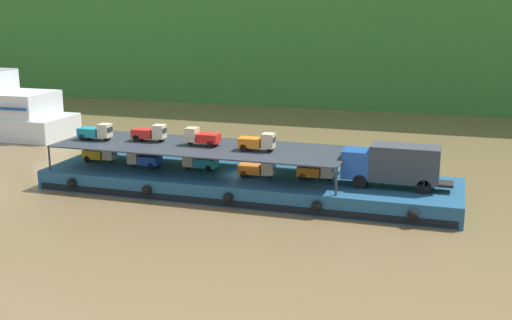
# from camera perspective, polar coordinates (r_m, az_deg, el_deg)

# --- Properties ---
(ground_plane) EXTENTS (400.00, 400.00, 0.00)m
(ground_plane) POSITION_cam_1_polar(r_m,az_deg,el_deg) (49.73, -0.83, -2.96)
(ground_plane) COLOR brown
(cargo_barge) EXTENTS (32.23, 8.63, 1.50)m
(cargo_barge) POSITION_cam_1_polar(r_m,az_deg,el_deg) (49.50, -0.85, -2.14)
(cargo_barge) COLOR navy
(cargo_barge) RESTS_ON ground
(covered_lorry) EXTENTS (7.87, 2.32, 3.10)m
(covered_lorry) POSITION_cam_1_polar(r_m,az_deg,el_deg) (46.44, 12.19, -0.38)
(covered_lorry) COLOR #1E4C99
(covered_lorry) RESTS_ON cargo_barge
(cargo_rack) EXTENTS (23.03, 7.25, 2.00)m
(cargo_rack) POSITION_cam_1_polar(r_m,az_deg,el_deg) (50.17, -4.97, 1.19)
(cargo_rack) COLOR #2D333D
(cargo_rack) RESTS_ON cargo_barge
(mini_truck_lower_stern) EXTENTS (2.78, 1.28, 1.38)m
(mini_truck_lower_stern) POSITION_cam_1_polar(r_m,az_deg,el_deg) (54.76, -13.72, 0.56)
(mini_truck_lower_stern) COLOR gold
(mini_truck_lower_stern) RESTS_ON cargo_barge
(mini_truck_lower_aft) EXTENTS (2.79, 1.28, 1.38)m
(mini_truck_lower_aft) POSITION_cam_1_polar(r_m,az_deg,el_deg) (52.15, -10.01, 0.10)
(mini_truck_lower_aft) COLOR #1E47B7
(mini_truck_lower_aft) RESTS_ON cargo_barge
(mini_truck_lower_mid) EXTENTS (2.74, 1.20, 1.38)m
(mini_truck_lower_mid) POSITION_cam_1_polar(r_m,az_deg,el_deg) (50.72, -5.06, -0.12)
(mini_truck_lower_mid) COLOR teal
(mini_truck_lower_mid) RESTS_ON cargo_barge
(mini_truck_lower_fore) EXTENTS (2.78, 1.28, 1.38)m
(mini_truck_lower_fore) POSITION_cam_1_polar(r_m,az_deg,el_deg) (48.37, 0.16, -0.74)
(mini_truck_lower_fore) COLOR orange
(mini_truck_lower_fore) RESTS_ON cargo_barge
(mini_truck_lower_bow) EXTENTS (2.77, 1.25, 1.38)m
(mini_truck_lower_bow) POSITION_cam_1_polar(r_m,az_deg,el_deg) (47.86, 5.44, -0.96)
(mini_truck_lower_bow) COLOR orange
(mini_truck_lower_bow) RESTS_ON cargo_barge
(mini_truck_upper_stern) EXTENTS (2.77, 1.25, 1.38)m
(mini_truck_upper_stern) POSITION_cam_1_polar(r_m,az_deg,el_deg) (53.73, -14.13, 2.47)
(mini_truck_upper_stern) COLOR teal
(mini_truck_upper_stern) RESTS_ON cargo_rack
(mini_truck_upper_mid) EXTENTS (2.79, 1.29, 1.38)m
(mini_truck_upper_mid) POSITION_cam_1_polar(r_m,az_deg,el_deg) (52.36, -9.48, 2.41)
(mini_truck_upper_mid) COLOR red
(mini_truck_upper_mid) RESTS_ON cargo_rack
(mini_truck_upper_fore) EXTENTS (2.77, 1.24, 1.38)m
(mini_truck_upper_fore) POSITION_cam_1_polar(r_m,az_deg,el_deg) (50.18, -4.87, 2.07)
(mini_truck_upper_fore) COLOR red
(mini_truck_upper_fore) RESTS_ON cargo_rack
(mini_truck_upper_bow) EXTENTS (2.77, 1.25, 1.38)m
(mini_truck_upper_bow) POSITION_cam_1_polar(r_m,az_deg,el_deg) (48.14, 0.14, 1.63)
(mini_truck_upper_bow) COLOR orange
(mini_truck_upper_bow) RESTS_ON cargo_rack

